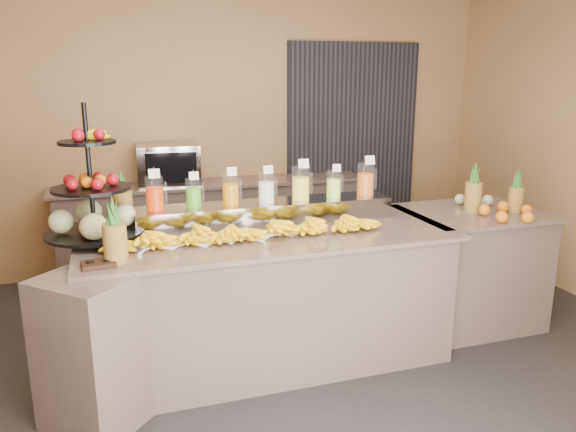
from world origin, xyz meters
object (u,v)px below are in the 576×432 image
pitcher_tray (267,212)px  oven_warmer (169,165)px  banana_heap (250,228)px  right_fruit_pile (500,205)px  fruit_stand (99,206)px  condiment_caddy (99,264)px

pitcher_tray → oven_warmer: oven_warmer is taller
banana_heap → right_fruit_pile: (1.96, -0.01, 0.01)m
pitcher_tray → right_fruit_pile: size_ratio=4.17×
pitcher_tray → right_fruit_pile: (1.75, -0.35, -0.00)m
fruit_stand → banana_heap: bearing=-26.3°
condiment_caddy → right_fruit_pile: right_fruit_pile is taller
fruit_stand → condiment_caddy: size_ratio=4.80×
banana_heap → oven_warmer: bearing=98.1°
condiment_caddy → right_fruit_pile: 2.92m
right_fruit_pile → oven_warmer: 3.02m
pitcher_tray → banana_heap: 0.40m
fruit_stand → oven_warmer: bearing=59.2°
condiment_caddy → fruit_stand: bearing=87.6°
pitcher_tray → fruit_stand: fruit_stand is taller
banana_heap → condiment_caddy: bearing=-163.1°
pitcher_tray → condiment_caddy: (-1.16, -0.63, -0.06)m
right_fruit_pile → pitcher_tray: bearing=168.7°
banana_heap → fruit_stand: (-0.93, 0.26, 0.16)m
pitcher_tray → right_fruit_pile: 1.78m
pitcher_tray → condiment_caddy: bearing=-151.6°
pitcher_tray → fruit_stand: (-1.14, -0.08, 0.15)m
banana_heap → oven_warmer: size_ratio=3.16×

